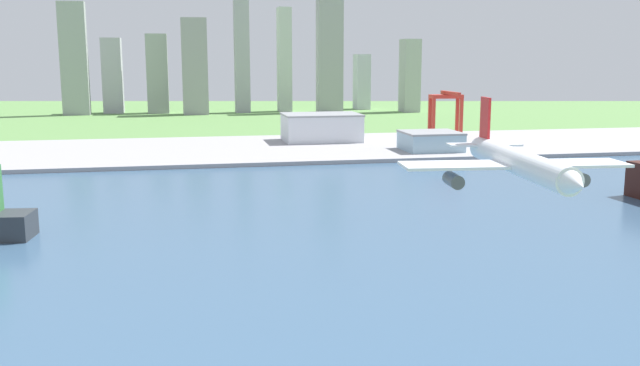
# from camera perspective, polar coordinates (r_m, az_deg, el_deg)

# --- Properties ---
(ground_plane) EXTENTS (2400.00, 2400.00, 0.00)m
(ground_plane) POSITION_cam_1_polar(r_m,az_deg,el_deg) (283.34, 0.05, -2.28)
(ground_plane) COLOR #5A8747
(water_bay) EXTENTS (840.00, 360.00, 0.15)m
(water_bay) POSITION_cam_1_polar(r_m,az_deg,el_deg) (226.54, 3.06, -5.46)
(water_bay) COLOR #385675
(water_bay) RESTS_ON ground
(industrial_pier) EXTENTS (840.00, 140.00, 2.50)m
(industrial_pier) POSITION_cam_1_polar(r_m,az_deg,el_deg) (468.30, -4.55, 2.79)
(industrial_pier) COLOR #979598
(industrial_pier) RESTS_ON ground
(airplane_landing) EXTENTS (39.89, 44.21, 14.31)m
(airplane_landing) POSITION_cam_1_polar(r_m,az_deg,el_deg) (123.66, 15.89, 1.53)
(airplane_landing) COLOR white
(port_crane_red) EXTENTS (24.51, 34.10, 33.82)m
(port_crane_red) POSITION_cam_1_polar(r_m,az_deg,el_deg) (539.79, 10.24, 6.36)
(port_crane_red) COLOR #B72D23
(port_crane_red) RESTS_ON industrial_pier
(warehouse_main) EXTENTS (54.33, 38.49, 19.40)m
(warehouse_main) POSITION_cam_1_polar(r_m,az_deg,el_deg) (500.27, 0.11, 4.55)
(warehouse_main) COLOR silver
(warehouse_main) RESTS_ON industrial_pier
(warehouse_annex) EXTENTS (35.63, 33.61, 12.01)m
(warehouse_annex) POSITION_cam_1_polar(r_m,az_deg,el_deg) (455.09, 8.98, 3.40)
(warehouse_annex) COLOR #99BCD1
(warehouse_annex) RESTS_ON industrial_pier
(distant_skyline) EXTENTS (389.19, 77.42, 156.07)m
(distant_skyline) POSITION_cam_1_polar(r_m,az_deg,el_deg) (796.59, -6.66, 9.77)
(distant_skyline) COLOR #949A99
(distant_skyline) RESTS_ON ground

